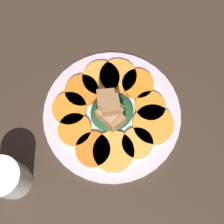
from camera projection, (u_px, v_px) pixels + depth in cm
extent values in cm
cube|color=#38281E|center=(112.00, 116.00, 70.94)|extent=(120.00, 120.00, 2.00)
cylinder|color=silver|center=(112.00, 114.00, 69.52)|extent=(30.63, 30.63, 1.00)
cylinder|color=white|center=(112.00, 114.00, 69.47)|extent=(24.50, 24.50, 1.00)
cylinder|color=orange|center=(70.00, 109.00, 68.66)|extent=(7.64, 7.64, 1.18)
cylinder|color=orange|center=(75.00, 131.00, 67.07)|extent=(7.23, 7.23, 1.18)
cylinder|color=orange|center=(93.00, 149.00, 65.82)|extent=(7.46, 7.46, 1.18)
cylinder|color=#F99438|center=(113.00, 151.00, 65.68)|extent=(8.80, 8.80, 1.18)
cylinder|color=#F9963A|center=(137.00, 143.00, 66.24)|extent=(6.72, 6.72, 1.18)
cylinder|color=orange|center=(153.00, 124.00, 67.53)|extent=(8.97, 8.97, 1.18)
cylinder|color=orange|center=(150.00, 106.00, 68.85)|extent=(6.88, 6.88, 1.18)
cylinder|color=orange|center=(138.00, 84.00, 70.52)|extent=(7.23, 7.23, 1.18)
cylinder|color=orange|center=(118.00, 76.00, 71.11)|extent=(8.51, 8.51, 1.18)
cylinder|color=orange|center=(101.00, 78.00, 70.96)|extent=(8.55, 8.55, 1.18)
cylinder|color=orange|center=(82.00, 91.00, 70.00)|extent=(7.63, 7.63, 1.18)
ellipsoid|color=#1E4723|center=(112.00, 112.00, 68.01)|extent=(9.63, 8.67, 1.98)
cube|color=#9E754C|center=(110.00, 114.00, 64.66)|extent=(5.48, 5.48, 4.16)
cube|color=#9E754C|center=(112.00, 108.00, 65.45)|extent=(4.04, 4.04, 3.41)
cube|color=olive|center=(114.00, 119.00, 64.65)|extent=(4.08, 4.08, 3.49)
cube|color=olive|center=(110.00, 112.00, 65.06)|extent=(4.87, 4.87, 3.67)
cube|color=olive|center=(110.00, 106.00, 61.72)|extent=(4.43, 4.43, 3.59)
cube|color=olive|center=(106.00, 100.00, 62.12)|extent=(4.60, 4.60, 3.56)
cube|color=silver|center=(90.00, 98.00, 69.89)|extent=(12.17, 3.34, 0.40)
cube|color=silver|center=(115.00, 81.00, 71.16)|extent=(1.88, 2.54, 0.40)
cube|color=silver|center=(123.00, 71.00, 71.99)|extent=(4.77, 1.19, 0.40)
cube|color=silver|center=(125.00, 73.00, 71.82)|extent=(4.77, 1.19, 0.40)
cube|color=silver|center=(127.00, 75.00, 71.66)|extent=(4.77, 1.19, 0.40)
cube|color=silver|center=(128.00, 77.00, 71.49)|extent=(4.77, 1.19, 0.40)
cylinder|color=silver|center=(7.00, 178.00, 60.91)|extent=(7.67, 7.67, 9.55)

